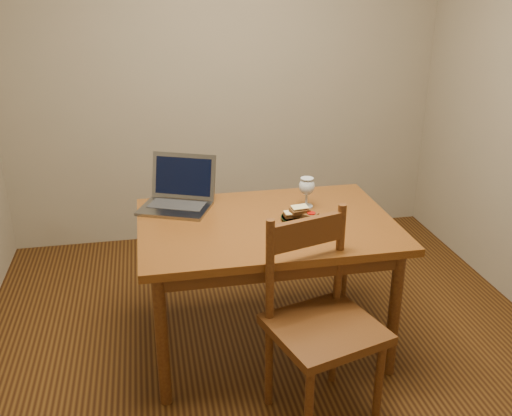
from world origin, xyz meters
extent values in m
cube|color=black|center=(0.00, 0.00, -0.01)|extent=(3.20, 3.20, 0.02)
cube|color=gray|center=(0.00, 1.61, 1.30)|extent=(3.20, 0.02, 2.60)
cube|color=gray|center=(0.00, -1.61, 1.30)|extent=(3.20, 0.02, 2.60)
cube|color=#532E0D|center=(-0.01, 0.09, 0.72)|extent=(1.30, 0.90, 0.04)
cylinder|color=#3F1D0D|center=(-0.58, -0.28, 0.35)|extent=(0.06, 0.06, 0.70)
cylinder|color=#3F1D0D|center=(0.56, -0.28, 0.35)|extent=(0.06, 0.06, 0.70)
cylinder|color=#3F1D0D|center=(-0.58, 0.46, 0.35)|extent=(0.06, 0.06, 0.70)
cylinder|color=#3F1D0D|center=(0.56, 0.46, 0.35)|extent=(0.06, 0.06, 0.70)
cube|color=#3F1D0D|center=(0.13, -0.50, 0.46)|extent=(0.56, 0.54, 0.04)
cube|color=#3F1D0D|center=(0.08, -0.34, 0.86)|extent=(0.36, 0.13, 0.13)
cylinder|color=black|center=(0.16, 0.08, 0.75)|extent=(0.19, 0.19, 0.02)
cube|color=slate|center=(-0.46, 0.34, 0.75)|extent=(0.43, 0.37, 0.02)
cube|color=slate|center=(-0.39, 0.49, 0.88)|extent=(0.36, 0.21, 0.25)
cube|color=black|center=(-0.39, 0.49, 0.88)|extent=(0.31, 0.18, 0.20)
camera|label=1|loc=(-0.58, -2.52, 1.91)|focal=40.00mm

